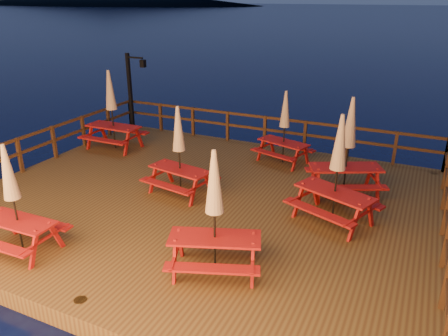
% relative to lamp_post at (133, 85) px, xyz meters
% --- Properties ---
extents(ground, '(500.00, 500.00, 0.00)m').
position_rel_lamp_post_xyz_m(ground, '(5.39, -4.55, -2.20)').
color(ground, black).
rests_on(ground, ground).
extents(deck, '(12.00, 10.00, 0.40)m').
position_rel_lamp_post_xyz_m(deck, '(5.39, -4.55, -2.00)').
color(deck, '#4A3018').
rests_on(deck, ground).
extents(deck_piles, '(11.44, 9.44, 1.40)m').
position_rel_lamp_post_xyz_m(deck_piles, '(5.39, -4.55, -2.50)').
color(deck_piles, '#342410').
rests_on(deck_piles, ground).
extents(railing, '(11.80, 9.75, 1.10)m').
position_rel_lamp_post_xyz_m(railing, '(5.39, -2.77, -1.03)').
color(railing, '#342410').
rests_on(railing, deck).
extents(lamp_post, '(0.85, 0.18, 3.00)m').
position_rel_lamp_post_xyz_m(lamp_post, '(0.00, 0.00, 0.00)').
color(lamp_post, black).
rests_on(lamp_post, deck).
extents(picnic_table_0, '(2.17, 1.99, 2.53)m').
position_rel_lamp_post_xyz_m(picnic_table_0, '(7.18, -7.31, -0.48)').
color(picnic_table_0, maroon).
rests_on(picnic_table_0, deck).
extents(picnic_table_1, '(1.96, 1.77, 2.33)m').
position_rel_lamp_post_xyz_m(picnic_table_1, '(6.51, -1.01, -0.58)').
color(picnic_table_1, maroon).
rests_on(picnic_table_1, deck).
extents(picnic_table_2, '(2.37, 2.21, 2.69)m').
position_rel_lamp_post_xyz_m(picnic_table_2, '(8.77, -2.64, -0.40)').
color(picnic_table_2, maroon).
rests_on(picnic_table_2, deck).
extents(picnic_table_3, '(1.92, 1.58, 2.74)m').
position_rel_lamp_post_xyz_m(picnic_table_3, '(0.69, -2.21, -0.37)').
color(picnic_table_3, maroon).
rests_on(picnic_table_3, deck).
extents(picnic_table_4, '(1.92, 1.67, 2.44)m').
position_rel_lamp_post_xyz_m(picnic_table_4, '(4.73, -4.49, -0.53)').
color(picnic_table_4, maroon).
rests_on(picnic_table_4, deck).
extents(picnic_table_5, '(2.28, 2.10, 2.65)m').
position_rel_lamp_post_xyz_m(picnic_table_5, '(8.84, -4.31, -0.42)').
color(picnic_table_5, maroon).
rests_on(picnic_table_5, deck).
extents(picnic_table_6, '(1.69, 1.40, 2.38)m').
position_rel_lamp_post_xyz_m(picnic_table_6, '(3.12, -8.40, -0.56)').
color(picnic_table_6, maroon).
rests_on(picnic_table_6, deck).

